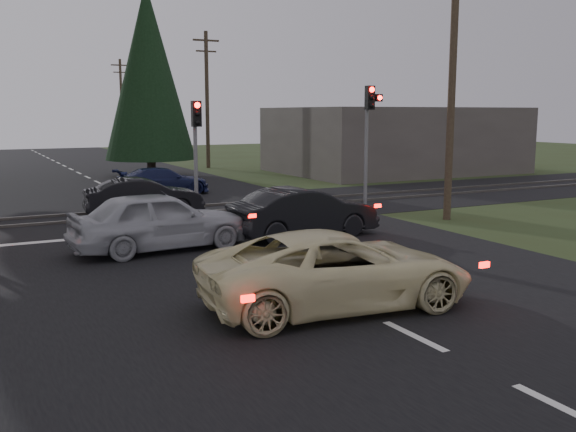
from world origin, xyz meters
TOP-DOWN VIEW (x-y plane):
  - ground at (0.00, 0.00)m, footprint 120.00×120.00m
  - road at (0.00, 10.00)m, footprint 14.00×100.00m
  - rail_corridor at (0.00, 12.00)m, footprint 120.00×8.00m
  - stop_line at (0.00, 8.20)m, footprint 13.00×0.35m
  - rail_near at (0.00, 11.20)m, footprint 120.00×0.12m
  - rail_far at (0.00, 12.80)m, footprint 120.00×0.12m
  - traffic_signal_right at (7.55, 9.47)m, footprint 0.68×0.48m
  - traffic_signal_center at (1.00, 10.68)m, footprint 0.32×0.48m
  - utility_pole_near at (8.50, 6.00)m, footprint 1.80×0.26m
  - utility_pole_mid at (8.50, 30.00)m, footprint 1.80×0.26m
  - utility_pole_far at (8.50, 55.00)m, footprint 1.80×0.26m
  - conifer_tree at (3.50, 26.00)m, footprint 5.20×5.20m
  - building_right at (18.00, 22.00)m, footprint 14.00×10.00m
  - cream_coupe at (-0.29, -1.00)m, footprint 5.49×2.94m
  - dark_hatchback at (2.49, 5.43)m, footprint 4.58×1.81m
  - silver_car at (-1.86, 5.59)m, footprint 4.89×2.27m
  - blue_sedan at (1.64, 17.24)m, footprint 4.29×1.90m
  - dark_car_far at (-0.72, 11.56)m, footprint 4.26×1.77m

SIDE VIEW (x-z plane):
  - ground at x=0.00m, z-range 0.00..0.00m
  - road at x=0.00m, z-range 0.00..0.01m
  - rail_corridor at x=0.00m, z-range 0.00..0.01m
  - stop_line at x=0.00m, z-range 0.01..0.01m
  - rail_near at x=0.00m, z-range 0.00..0.10m
  - rail_far at x=0.00m, z-range 0.00..0.10m
  - blue_sedan at x=1.64m, z-range 0.00..1.23m
  - dark_car_far at x=-0.72m, z-range 0.00..1.37m
  - cream_coupe at x=-0.29m, z-range 0.00..1.47m
  - dark_hatchback at x=2.49m, z-range 0.00..1.48m
  - silver_car at x=-1.86m, z-range 0.00..1.62m
  - building_right at x=18.00m, z-range 0.00..4.00m
  - traffic_signal_center at x=1.00m, z-range 0.76..4.86m
  - traffic_signal_right at x=7.55m, z-range 0.96..5.66m
  - utility_pole_near at x=8.50m, z-range 0.23..9.23m
  - utility_pole_mid at x=8.50m, z-range 0.23..9.23m
  - utility_pole_far at x=8.50m, z-range 0.23..9.23m
  - conifer_tree at x=3.50m, z-range 0.49..11.49m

